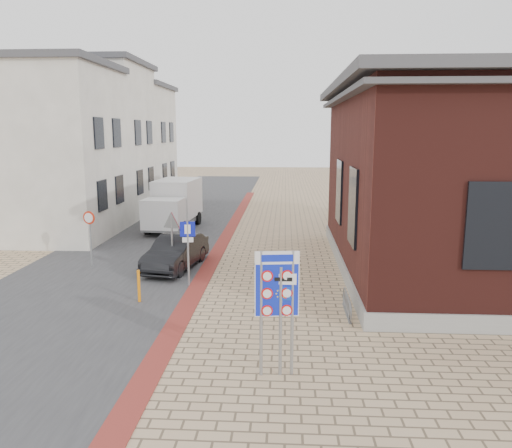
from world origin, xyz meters
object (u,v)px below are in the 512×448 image
(box_truck, at_px, (174,204))
(bollard, at_px, (139,286))
(essen_sign, at_px, (281,304))
(parking_sign, at_px, (188,242))
(sedan, at_px, (176,252))
(border_sign, at_px, (277,287))

(box_truck, height_order, bollard, box_truck)
(essen_sign, bearing_deg, box_truck, 109.31)
(essen_sign, distance_m, parking_sign, 6.76)
(sedan, height_order, bollard, sedan)
(essen_sign, distance_m, bollard, 6.17)
(sedan, distance_m, border_sign, 9.09)
(box_truck, distance_m, border_sign, 16.76)
(box_truck, bearing_deg, bollard, -78.96)
(sedan, bearing_deg, essen_sign, -53.92)
(sedan, xyz_separation_m, box_truck, (-1.75, 7.67, 0.69))
(border_sign, distance_m, essen_sign, 0.38)
(sedan, xyz_separation_m, essen_sign, (4.00, -8.10, 0.93))
(bollard, bearing_deg, border_sign, -45.56)
(box_truck, relative_size, parking_sign, 2.22)
(sedan, xyz_separation_m, border_sign, (3.92, -8.10, 1.31))
(bollard, bearing_deg, sedan, 85.48)
(border_sign, relative_size, bollard, 2.69)
(sedan, height_order, essen_sign, essen_sign)
(box_truck, bearing_deg, essen_sign, -66.14)
(essen_sign, relative_size, bollard, 2.36)
(parking_sign, xyz_separation_m, bollard, (-1.18, -1.70, -1.01))
(bollard, bearing_deg, essen_sign, -45.02)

